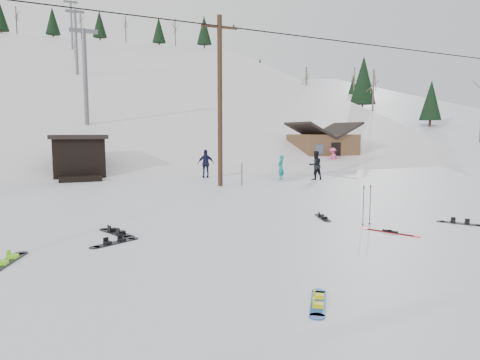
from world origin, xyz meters
name	(u,v)px	position (x,y,z in m)	size (l,w,h in m)	color
ground	(344,262)	(0.00, 0.00, 0.00)	(200.00, 200.00, 0.00)	silver
ski_slope	(113,236)	(0.00, 55.00, -12.00)	(60.00, 75.00, 45.00)	silver
ridge_right	(352,216)	(38.00, 50.00, -11.00)	(34.00, 85.00, 36.00)	silver
treeline_right	(377,152)	(36.00, 42.00, 0.00)	(20.00, 60.00, 10.00)	black
treeline_crest	(95,146)	(0.00, 86.00, 0.00)	(50.00, 6.00, 10.00)	black
utility_pole	(220,99)	(2.00, 14.00, 4.68)	(2.00, 0.26, 9.00)	#3A2819
trail_sign	(242,163)	(3.10, 13.58, 1.27)	(0.50, 0.09, 1.85)	#595B60
lift_hut	(79,157)	(-5.00, 20.94, 1.36)	(3.40, 4.10, 2.75)	black
lift_tower_near	(85,71)	(-4.00, 30.00, 7.86)	(2.20, 0.36, 8.00)	#595B60
lift_tower_mid	(76,38)	(-4.00, 50.00, 14.36)	(2.20, 0.36, 8.00)	#595B60
lift_tower_far	(71,22)	(-4.00, 70.00, 20.86)	(2.20, 0.36, 8.00)	#595B60
cabin	(322,148)	(15.00, 24.00, 1.48)	(5.39, 4.40, 3.77)	brown
hero_snowboard	(318,302)	(-1.82, -1.79, 0.02)	(0.87, 1.16, 0.09)	#1A4FAA
hero_skis	(390,232)	(2.94, 1.84, 0.03)	(0.87, 1.56, 0.09)	red
ski_poles	(367,205)	(2.90, 2.87, 0.66)	(0.36, 0.09, 1.29)	black
board_scatter_a	(115,242)	(-4.64, 3.67, 0.03)	(1.33, 0.83, 0.10)	black
board_scatter_b	(116,233)	(-4.47, 4.78, 0.03)	(0.86, 1.58, 0.12)	black
board_scatter_c	(8,261)	(-7.07, 2.88, 0.03)	(0.75, 1.58, 0.12)	black
board_scatter_d	(460,223)	(5.90, 1.99, 0.03)	(0.90, 1.20, 0.10)	black
board_scatter_f	(323,217)	(2.31, 4.42, 0.02)	(0.58, 1.33, 0.10)	black
skier_teal	(281,168)	(6.46, 15.45, 0.75)	(0.55, 0.36, 1.50)	#0D897C
skier_dark	(315,165)	(8.43, 14.66, 0.88)	(0.86, 0.67, 1.77)	black
skier_pink	(333,158)	(14.28, 21.36, 0.82)	(1.06, 0.61, 1.65)	#E95288
skier_navy	(206,164)	(2.53, 18.23, 0.90)	(1.06, 0.44, 1.81)	#151536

